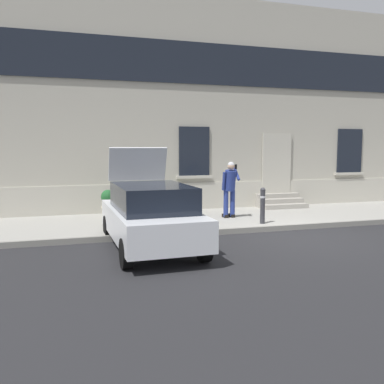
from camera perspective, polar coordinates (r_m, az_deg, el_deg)
name	(u,v)px	position (r m, az deg, el deg)	size (l,w,h in m)	color
ground_plane	(295,238)	(11.18, 13.88, -6.09)	(80.00, 80.00, 0.00)	#232326
sidewalk	(249,218)	(13.61, 7.87, -3.48)	(24.00, 3.60, 0.15)	#99968E
curb_edge	(277,228)	(11.97, 11.59, -4.87)	(24.00, 0.12, 0.15)	gray
building_facade	(223,110)	(15.78, 4.23, 11.18)	(24.00, 1.52, 7.50)	#B2AD9E
entrance_stoop	(280,202)	(15.66, 11.94, -1.33)	(1.70, 0.96, 0.48)	#9E998E
hatchback_car_white	(151,215)	(9.55, -5.68, -3.13)	(1.88, 4.11, 2.34)	white
bollard_near_person	(263,204)	(12.10, 9.64, -1.64)	(0.15, 0.15, 1.04)	#333338
bollard_far_left	(118,210)	(10.92, -10.15, -2.49)	(0.15, 0.15, 1.04)	#333338
person_on_phone	(230,186)	(12.92, 5.21, 0.85)	(0.51, 0.50, 1.74)	navy
planter_cream	(108,203)	(13.36, -11.37, -1.42)	(0.44, 0.44, 0.86)	beige
planter_charcoal	(174,200)	(13.75, -2.53, -1.10)	(0.44, 0.44, 0.86)	#2D2D30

